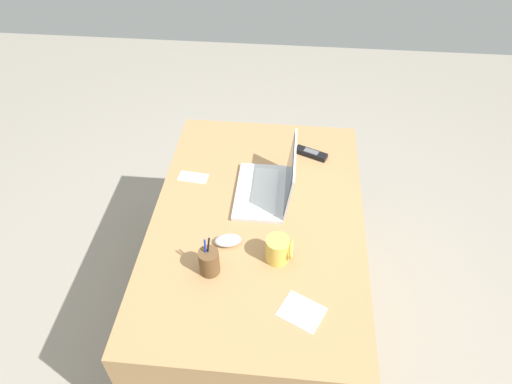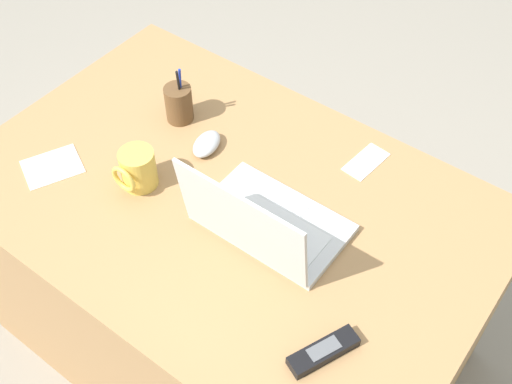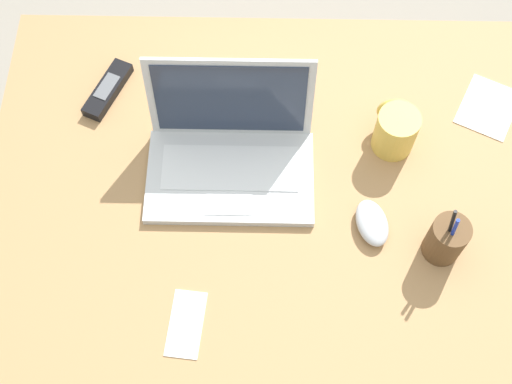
# 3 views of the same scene
# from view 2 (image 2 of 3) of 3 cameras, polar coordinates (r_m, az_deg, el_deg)

# --- Properties ---
(ground_plane) EXTENTS (6.00, 6.00, 0.00)m
(ground_plane) POSITION_cam_2_polar(r_m,az_deg,el_deg) (2.17, -1.98, -12.88)
(ground_plane) COLOR gray
(desk) EXTENTS (1.31, 0.86, 0.72)m
(desk) POSITION_cam_2_polar(r_m,az_deg,el_deg) (1.87, -2.26, -7.64)
(desk) COLOR #A87C4F
(desk) RESTS_ON ground
(laptop) EXTENTS (0.35, 0.25, 0.23)m
(laptop) POSITION_cam_2_polar(r_m,az_deg,el_deg) (1.47, 0.66, -2.66)
(laptop) COLOR silver
(laptop) RESTS_ON desk
(computer_mouse) EXTENTS (0.08, 0.11, 0.03)m
(computer_mouse) POSITION_cam_2_polar(r_m,az_deg,el_deg) (1.69, -4.42, 4.30)
(computer_mouse) COLOR silver
(computer_mouse) RESTS_ON desk
(coffee_mug_white) EXTENTS (0.09, 0.10, 0.10)m
(coffee_mug_white) POSITION_cam_2_polar(r_m,az_deg,el_deg) (1.60, -10.53, 2.00)
(coffee_mug_white) COLOR #E0BC4C
(coffee_mug_white) RESTS_ON desk
(cordless_phone) EXTENTS (0.10, 0.16, 0.03)m
(cordless_phone) POSITION_cam_2_polar(r_m,az_deg,el_deg) (1.34, 6.03, -13.95)
(cordless_phone) COLOR black
(cordless_phone) RESTS_ON desk
(pen_holder) EXTENTS (0.07, 0.07, 0.17)m
(pen_holder) POSITION_cam_2_polar(r_m,az_deg,el_deg) (1.76, -6.89, 7.85)
(pen_holder) COLOR brown
(pen_holder) RESTS_ON desk
(paper_note_near_laptop) EXTENTS (0.08, 0.14, 0.00)m
(paper_note_near_laptop) POSITION_cam_2_polar(r_m,az_deg,el_deg) (1.68, 9.78, 2.68)
(paper_note_near_laptop) COLOR white
(paper_note_near_laptop) RESTS_ON desk
(paper_note_left) EXTENTS (0.16, 0.18, 0.00)m
(paper_note_left) POSITION_cam_2_polar(r_m,az_deg,el_deg) (1.73, -17.70, 2.17)
(paper_note_left) COLOR white
(paper_note_left) RESTS_ON desk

